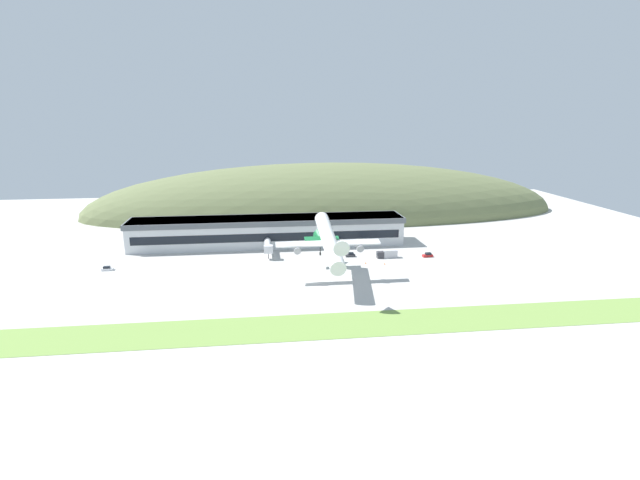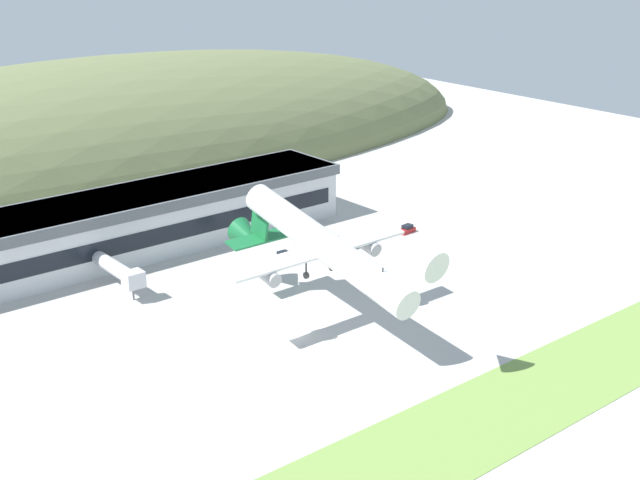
% 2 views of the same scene
% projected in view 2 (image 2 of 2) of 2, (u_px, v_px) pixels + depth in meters
% --- Properties ---
extents(ground_plane, '(373.16, 373.16, 0.00)m').
position_uv_depth(ground_plane, '(293.00, 336.00, 141.03)').
color(ground_plane, '#B7B5AF').
extents(grass_strip_foreground, '(335.84, 16.48, 0.08)m').
position_uv_depth(grass_strip_foreground, '(461.00, 430.00, 115.17)').
color(grass_strip_foreground, '#759947').
rests_on(grass_strip_foreground, ground_plane).
extents(hill_backdrop, '(261.86, 82.17, 55.76)m').
position_uv_depth(hill_backdrop, '(92.00, 165.00, 237.68)').
color(hill_backdrop, '#667047').
rests_on(hill_backdrop, ground_plane).
extents(terminal_building, '(113.86, 17.59, 11.78)m').
position_uv_depth(terminal_building, '(80.00, 232.00, 167.65)').
color(terminal_building, silver).
rests_on(terminal_building, ground_plane).
extents(jetway_0, '(3.38, 14.78, 5.43)m').
position_uv_depth(jetway_0, '(120.00, 271.00, 156.32)').
color(jetway_0, silver).
rests_on(jetway_0, ground_plane).
extents(cargo_airplane, '(34.36, 49.04, 14.33)m').
position_uv_depth(cargo_airplane, '(323.00, 247.00, 140.24)').
color(cargo_airplane, white).
extents(service_car_0, '(3.79, 1.90, 1.64)m').
position_uv_depth(service_car_0, '(283.00, 256.00, 172.20)').
color(service_car_0, '#333338').
rests_on(service_car_0, ground_plane).
extents(service_car_1, '(4.11, 2.16, 1.67)m').
position_uv_depth(service_car_1, '(407.00, 229.00, 186.85)').
color(service_car_1, '#B21E1E').
rests_on(service_car_1, ground_plane).
extents(fuel_truck, '(7.92, 2.57, 2.97)m').
position_uv_depth(fuel_truck, '(347.00, 241.00, 177.83)').
color(fuel_truck, '#333338').
rests_on(fuel_truck, ground_plane).
extents(traffic_cone_0, '(0.52, 0.52, 0.58)m').
position_uv_depth(traffic_cone_0, '(330.00, 268.00, 167.65)').
color(traffic_cone_0, orange).
rests_on(traffic_cone_0, ground_plane).
extents(traffic_cone_1, '(0.52, 0.52, 0.58)m').
position_uv_depth(traffic_cone_1, '(363.00, 262.00, 170.22)').
color(traffic_cone_1, orange).
rests_on(traffic_cone_1, ground_plane).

